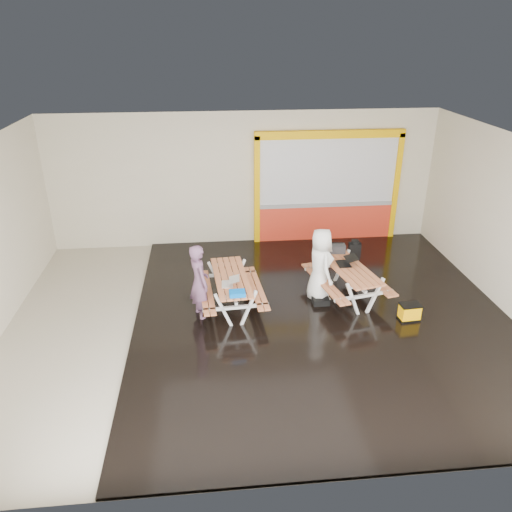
{
  "coord_description": "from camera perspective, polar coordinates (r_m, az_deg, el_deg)",
  "views": [
    {
      "loc": [
        -0.95,
        -8.46,
        5.36
      ],
      "look_at": [
        0.0,
        0.9,
        1.0
      ],
      "focal_mm": 34.73,
      "sensor_mm": 36.0,
      "label": 1
    }
  ],
  "objects": [
    {
      "name": "deck",
      "position": [
        10.24,
        7.54,
        -6.78
      ],
      "size": [
        7.5,
        7.98,
        0.05
      ],
      "primitive_type": "cube",
      "color": "black",
      "rests_on": "room"
    },
    {
      "name": "dark_case",
      "position": [
        10.56,
        7.46,
        -5.15
      ],
      "size": [
        0.35,
        0.27,
        0.13
      ],
      "primitive_type": "cube",
      "rotation": [
        0.0,
        0.0,
        0.03
      ],
      "color": "black",
      "rests_on": "deck"
    },
    {
      "name": "fluke_bag",
      "position": [
        10.34,
        17.26,
        -6.2
      ],
      "size": [
        0.43,
        0.3,
        0.35
      ],
      "color": "black",
      "rests_on": "deck"
    },
    {
      "name": "laptop_right",
      "position": [
        10.68,
        10.35,
        -0.65
      ],
      "size": [
        0.42,
        0.37,
        0.17
      ],
      "color": "black",
      "rests_on": "picnic_table_right"
    },
    {
      "name": "toolbox",
      "position": [
        11.19,
        9.15,
        0.87
      ],
      "size": [
        0.44,
        0.25,
        0.24
      ],
      "color": "black",
      "rests_on": "picnic_table_right"
    },
    {
      "name": "blue_pouch",
      "position": [
        9.36,
        -2.17,
        -4.32
      ],
      "size": [
        0.31,
        0.22,
        0.09
      ],
      "primitive_type": "cube",
      "rotation": [
        0.0,
        0.0,
        0.04
      ],
      "color": "blue",
      "rests_on": "picnic_table_left"
    },
    {
      "name": "picnic_table_left",
      "position": [
        10.16,
        -2.89,
        -3.25
      ],
      "size": [
        1.41,
        1.97,
        0.75
      ],
      "color": "#B66C45",
      "rests_on": "deck"
    },
    {
      "name": "kiosk",
      "position": [
        13.37,
        8.17,
        7.58
      ],
      "size": [
        3.88,
        0.16,
        3.0
      ],
      "color": "red",
      "rests_on": "room"
    },
    {
      "name": "room",
      "position": [
        9.25,
        0.56,
        1.88
      ],
      "size": [
        10.02,
        8.02,
        3.52
      ],
      "color": "#BBB19E",
      "rests_on": "ground"
    },
    {
      "name": "backpack",
      "position": [
        11.61,
        11.28,
        0.72
      ],
      "size": [
        0.29,
        0.21,
        0.45
      ],
      "color": "black",
      "rests_on": "picnic_table_right"
    },
    {
      "name": "laptop_left",
      "position": [
        9.75,
        -3.03,
        -3.05
      ],
      "size": [
        0.36,
        0.33,
        0.15
      ],
      "color": "silver",
      "rests_on": "picnic_table_left"
    },
    {
      "name": "person_left",
      "position": [
        9.82,
        -6.56,
        -3.02
      ],
      "size": [
        0.57,
        0.68,
        1.59
      ],
      "primitive_type": "imported",
      "rotation": [
        0.0,
        0.0,
        1.95
      ],
      "color": "#6A4664",
      "rests_on": "deck"
    },
    {
      "name": "person_right",
      "position": [
        10.48,
        7.41,
        -1.08
      ],
      "size": [
        0.65,
        0.88,
        1.62
      ],
      "primitive_type": "imported",
      "rotation": [
        0.0,
        0.0,
        1.76
      ],
      "color": "white",
      "rests_on": "deck"
    },
    {
      "name": "picnic_table_right",
      "position": [
        10.7,
        10.5,
        -2.03
      ],
      "size": [
        1.69,
        2.16,
        0.77
      ],
      "color": "#B66C45",
      "rests_on": "deck"
    }
  ]
}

